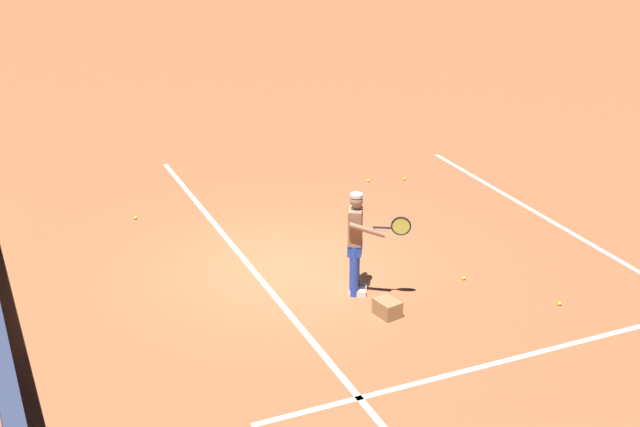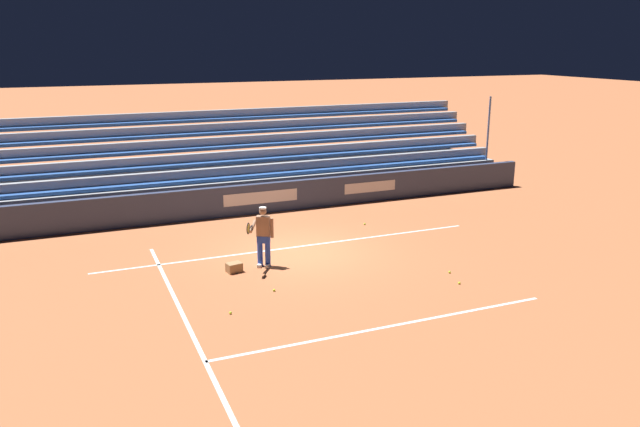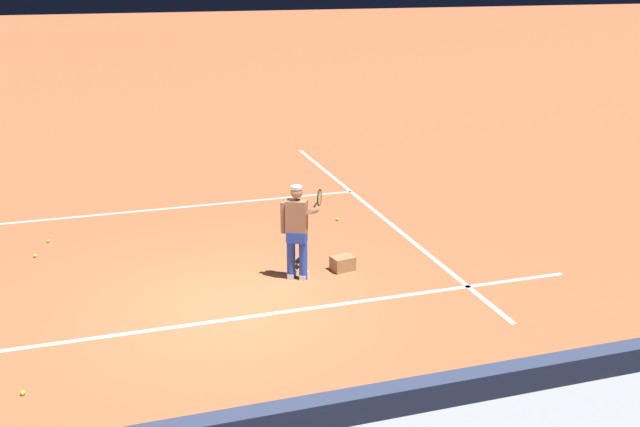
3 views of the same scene
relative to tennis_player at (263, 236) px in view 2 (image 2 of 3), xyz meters
name	(u,v)px [view 2 (image 2 of 3)]	position (x,y,z in m)	size (l,w,h in m)	color
ground_plane	(301,252)	(-1.40, -0.76, -0.89)	(160.00, 160.00, 0.00)	#B7663D
court_baseline_white	(295,247)	(-1.40, -1.26, -0.89)	(12.00, 0.10, 0.01)	white
court_sideline_white	(190,330)	(2.71, 3.24, -0.89)	(0.10, 12.00, 0.01)	white
court_service_line_white	(389,326)	(-1.40, 4.74, -0.89)	(8.22, 0.10, 0.01)	white
back_wall_sponsor_board	(255,199)	(-1.41, -5.50, -0.34)	(23.38, 0.25, 1.10)	#384260
bleacher_stand	(235,178)	(-1.40, -8.13, -0.10)	(22.21, 4.00, 3.85)	#9EA3A8
tennis_player	(263,236)	(0.00, 0.00, 0.00)	(0.92, 0.87, 1.71)	blue
ball_box_cardboard	(234,267)	(0.88, 0.11, -0.76)	(0.40, 0.30, 0.26)	#A87F51
tennis_ball_by_box	(365,224)	(-4.46, -2.60, -0.86)	(0.07, 0.07, 0.07)	#CCE533
tennis_ball_on_baseline	(230,313)	(1.68, 2.75, -0.86)	(0.07, 0.07, 0.07)	#CCE533
tennis_ball_far_left	(459,283)	(-4.30, 3.24, -0.86)	(0.07, 0.07, 0.07)	#CCE533
tennis_ball_midcourt	(274,290)	(0.31, 1.85, -0.86)	(0.07, 0.07, 0.07)	#CCE533
tennis_ball_far_right	(450,272)	(-4.52, 2.47, -0.86)	(0.07, 0.07, 0.07)	#CCE533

